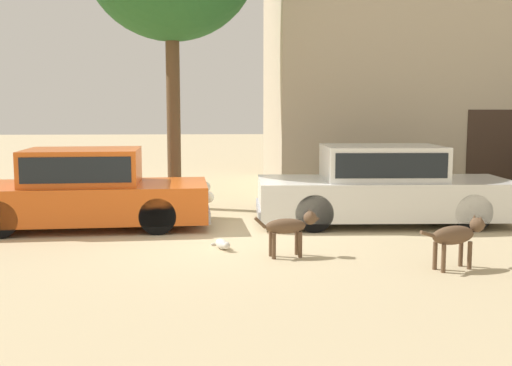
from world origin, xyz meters
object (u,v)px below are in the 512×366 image
object	(u,v)px
parked_sedan_nearest	(85,189)
parked_sedan_second	(383,185)
stray_cat	(222,244)
stray_dog_spotted	(291,226)
stray_dog_tan	(457,235)

from	to	relation	value
parked_sedan_nearest	parked_sedan_second	world-z (taller)	parked_sedan_second
parked_sedan_nearest	stray_cat	xyz separation A→B (m)	(2.44, -1.86, -0.62)
stray_dog_spotted	parked_sedan_nearest	bearing A→B (deg)	135.07
parked_sedan_second	stray_cat	world-z (taller)	parked_sedan_second
stray_cat	parked_sedan_nearest	bearing A→B (deg)	-147.65
parked_sedan_second	stray_dog_spotted	size ratio (longest dim) A/B	4.85
stray_dog_tan	stray_dog_spotted	bearing A→B (deg)	139.56
parked_sedan_nearest	parked_sedan_second	distance (m)	5.43
stray_dog_spotted	stray_dog_tan	distance (m)	2.29
stray_dog_spotted	stray_dog_tan	size ratio (longest dim) A/B	0.94
stray_dog_tan	parked_sedan_second	bearing A→B (deg)	72.67
parked_sedan_nearest	stray_dog_tan	distance (m)	6.43
parked_sedan_nearest	stray_cat	size ratio (longest dim) A/B	7.38
parked_sedan_nearest	stray_dog_spotted	world-z (taller)	parked_sedan_nearest
stray_dog_spotted	stray_cat	xyz separation A→B (m)	(-0.99, 0.52, -0.37)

